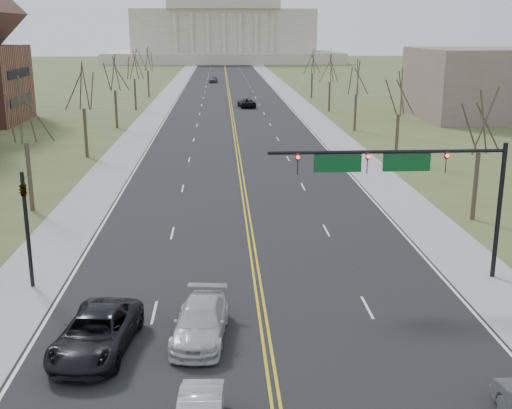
{
  "coord_description": "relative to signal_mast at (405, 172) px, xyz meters",
  "views": [
    {
      "loc": [
        -1.8,
        -17.55,
        12.71
      ],
      "look_at": [
        0.17,
        17.77,
        3.0
      ],
      "focal_mm": 45.0,
      "sensor_mm": 36.0,
      "label": 1
    }
  ],
  "objects": [
    {
      "name": "road",
      "position": [
        -7.45,
        96.5,
        -5.76
      ],
      "size": [
        20.0,
        380.0,
        0.01
      ],
      "primitive_type": "cube",
      "color": "black",
      "rests_on": "ground"
    },
    {
      "name": "cross_road",
      "position": [
        -7.45,
        -7.5,
        -5.76
      ],
      "size": [
        120.0,
        14.0,
        0.01
      ],
      "primitive_type": "cube",
      "color": "black",
      "rests_on": "ground"
    },
    {
      "name": "sidewalk_left",
      "position": [
        -19.45,
        96.5,
        -5.75
      ],
      "size": [
        4.0,
        380.0,
        0.03
      ],
      "primitive_type": "cube",
      "color": "gray",
      "rests_on": "ground"
    },
    {
      "name": "sidewalk_right",
      "position": [
        4.55,
        96.5,
        -5.75
      ],
      "size": [
        4.0,
        380.0,
        0.03
      ],
      "primitive_type": "cube",
      "color": "gray",
      "rests_on": "ground"
    },
    {
      "name": "center_line",
      "position": [
        -7.45,
        96.5,
        -5.75
      ],
      "size": [
        0.42,
        380.0,
        0.01
      ],
      "primitive_type": "cube",
      "color": "gold",
      "rests_on": "road"
    },
    {
      "name": "edge_line_left",
      "position": [
        -17.25,
        96.5,
        -5.75
      ],
      "size": [
        0.15,
        380.0,
        0.01
      ],
      "primitive_type": "cube",
      "color": "silver",
      "rests_on": "road"
    },
    {
      "name": "edge_line_right",
      "position": [
        2.35,
        96.5,
        -5.75
      ],
      "size": [
        0.15,
        380.0,
        0.01
      ],
      "primitive_type": "cube",
      "color": "silver",
      "rests_on": "road"
    },
    {
      "name": "capitol",
      "position": [
        -7.45,
        236.41,
        8.44
      ],
      "size": [
        90.0,
        60.0,
        50.0
      ],
      "color": "beige",
      "rests_on": "ground"
    },
    {
      "name": "signal_mast",
      "position": [
        0.0,
        0.0,
        0.0
      ],
      "size": [
        12.12,
        0.44,
        7.2
      ],
      "color": "black",
      "rests_on": "ground"
    },
    {
      "name": "signal_left",
      "position": [
        -18.95,
        0.0,
        -2.05
      ],
      "size": [
        0.32,
        0.36,
        6.0
      ],
      "color": "black",
      "rests_on": "ground"
    },
    {
      "name": "tree_r_0",
      "position": [
        8.05,
        10.5,
        0.79
      ],
      "size": [
        3.74,
        3.74,
        8.5
      ],
      "color": "#3B2C22",
      "rests_on": "ground"
    },
    {
      "name": "tree_l_0",
      "position": [
        -22.95,
        14.5,
        1.18
      ],
      "size": [
        3.96,
        3.96,
        9.0
      ],
      "color": "#3B2C22",
      "rests_on": "ground"
    },
    {
      "name": "tree_r_1",
      "position": [
        8.05,
        30.5,
        0.79
      ],
      "size": [
        3.74,
        3.74,
        8.5
      ],
      "color": "#3B2C22",
      "rests_on": "ground"
    },
    {
      "name": "tree_l_1",
      "position": [
        -22.95,
        34.5,
        1.18
      ],
      "size": [
        3.96,
        3.96,
        9.0
      ],
      "color": "#3B2C22",
      "rests_on": "ground"
    },
    {
      "name": "tree_r_2",
      "position": [
        8.05,
        50.5,
        0.79
      ],
      "size": [
        3.74,
        3.74,
        8.5
      ],
      "color": "#3B2C22",
      "rests_on": "ground"
    },
    {
      "name": "tree_l_2",
      "position": [
        -22.95,
        54.5,
        1.18
      ],
      "size": [
        3.96,
        3.96,
        9.0
      ],
      "color": "#3B2C22",
      "rests_on": "ground"
    },
    {
      "name": "tree_r_3",
      "position": [
        8.05,
        70.5,
        0.79
      ],
      "size": [
        3.74,
        3.74,
        8.5
      ],
      "color": "#3B2C22",
      "rests_on": "ground"
    },
    {
      "name": "tree_l_3",
      "position": [
        -22.95,
        74.5,
        1.18
      ],
      "size": [
        3.96,
        3.96,
        9.0
      ],
      "color": "#3B2C22",
      "rests_on": "ground"
    },
    {
      "name": "tree_r_4",
      "position": [
        8.05,
        90.5,
        0.79
      ],
      "size": [
        3.74,
        3.74,
        8.5
      ],
      "color": "#3B2C22",
      "rests_on": "ground"
    },
    {
      "name": "tree_l_4",
      "position": [
        -22.95,
        94.5,
        1.18
      ],
      "size": [
        3.96,
        3.96,
        9.0
      ],
      "color": "#3B2C22",
      "rests_on": "ground"
    },
    {
      "name": "bldg_right_mass",
      "position": [
        32.55,
        62.5,
        -0.76
      ],
      "size": [
        25.0,
        20.0,
        10.0
      ],
      "primitive_type": "cube",
      "color": "#6D5B4D",
      "rests_on": "ground"
    },
    {
      "name": "car_sb_outer_lead",
      "position": [
        -14.4,
        -7.1,
        -4.93
      ],
      "size": [
        3.43,
        6.2,
        1.64
      ],
      "primitive_type": "imported",
      "rotation": [
        0.0,
        0.0,
        -0.12
      ],
      "color": "black",
      "rests_on": "road"
    },
    {
      "name": "car_sb_inner_second",
      "position": [
        -10.2,
        -6.2,
        -4.99
      ],
      "size": [
        2.64,
        5.4,
        1.51
      ],
      "primitive_type": "imported",
      "rotation": [
        0.0,
        0.0,
        -0.1
      ],
      "color": "#B7B7B7",
      "rests_on": "road"
    },
    {
      "name": "car_far_nb",
      "position": [
        -4.85,
        76.85,
        -5.0
      ],
      "size": [
        3.16,
        5.69,
        1.51
      ],
      "primitive_type": "imported",
      "rotation": [
        0.0,
        0.0,
        3.27
      ],
      "color": "black",
      "rests_on": "road"
    },
    {
      "name": "car_far_sb",
      "position": [
        -10.84,
        128.43,
        -5.01
      ],
      "size": [
        2.29,
        4.54,
        1.48
      ],
      "primitive_type": "imported",
      "rotation": [
        0.0,
        0.0,
        -0.13
      ],
      "color": "#48494F",
      "rests_on": "road"
    }
  ]
}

